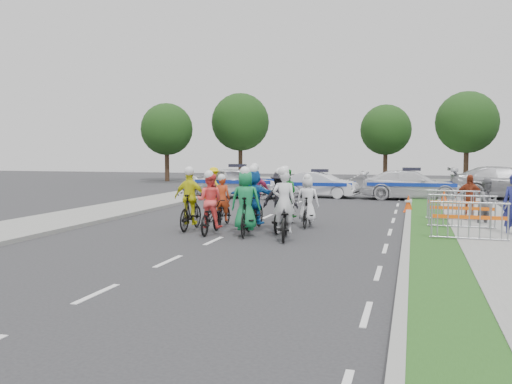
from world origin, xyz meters
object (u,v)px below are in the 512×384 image
(police_car_1, at_px, (320,185))
(civilian_sedan, at_px, (507,183))
(rider_2, at_px, (210,210))
(spectator_1, at_px, (488,203))
(barrier_2, at_px, (457,207))
(rider_1, at_px, (246,209))
(tree_1, at_px, (467,122))
(marshal_hiviz, at_px, (214,183))
(parked_bike, at_px, (189,191))
(rider_6, at_px, (223,209))
(tree_0, at_px, (167,129))
(rider_3, at_px, (191,206))
(barrier_1, at_px, (462,213))
(spectator_2, at_px, (469,197))
(tree_4, at_px, (386,130))
(rider_8, at_px, (286,202))
(rider_5, at_px, (254,203))
(cone_0, at_px, (408,204))
(barrier_0, at_px, (469,223))
(police_car_0, at_px, (238,182))
(cone_1, at_px, (444,197))
(rider_7, at_px, (308,206))
(tree_3, at_px, (240,122))
(police_car_2, at_px, (411,185))
(rider_0, at_px, (284,215))
(rider_9, at_px, (255,200))
(rider_4, at_px, (281,207))

(police_car_1, xyz_separation_m, civilian_sedan, (9.42, 1.30, 0.16))
(rider_2, distance_m, spectator_1, 8.97)
(barrier_2, bearing_deg, civilian_sedan, 73.58)
(rider_1, xyz_separation_m, tree_1, (8.42, 28.83, 3.76))
(marshal_hiviz, bearing_deg, parked_bike, 48.94)
(rider_6, height_order, tree_0, tree_0)
(rider_3, height_order, barrier_1, rider_3)
(spectator_2, distance_m, tree_4, 27.62)
(rider_8, bearing_deg, rider_5, 75.56)
(rider_2, relative_size, barrier_2, 0.95)
(rider_2, xyz_separation_m, rider_8, (1.61, 3.16, 0.02))
(cone_0, bearing_deg, barrier_0, -78.13)
(tree_1, bearing_deg, civilian_sedan, -86.15)
(police_car_0, distance_m, marshal_hiviz, 1.41)
(spectator_1, distance_m, marshal_hiviz, 14.44)
(rider_5, xyz_separation_m, civilian_sedan, (9.48, 14.13, -0.01))
(spectator_2, relative_size, cone_1, 2.33)
(police_car_0, distance_m, tree_4, 21.45)
(spectator_1, bearing_deg, rider_2, 165.01)
(rider_7, bearing_deg, rider_8, -45.22)
(cone_0, xyz_separation_m, tree_4, (-2.09, 24.97, 3.85))
(police_car_0, relative_size, parked_bike, 2.94)
(rider_2, distance_m, cone_1, 13.54)
(rider_2, relative_size, rider_7, 1.09)
(barrier_2, bearing_deg, tree_1, 84.55)
(rider_5, bearing_deg, spectator_2, -145.89)
(barrier_0, xyz_separation_m, tree_4, (-3.70, 32.65, 3.63))
(police_car_1, distance_m, spectator_2, 10.84)
(barrier_2, bearing_deg, police_car_1, 123.11)
(barrier_2, bearing_deg, tree_3, 121.00)
(spectator_2, relative_size, barrier_0, 0.82)
(rider_2, height_order, police_car_0, rider_2)
(rider_7, height_order, cone_0, rider_7)
(police_car_0, height_order, spectator_2, spectator_2)
(rider_8, distance_m, police_car_2, 11.50)
(barrier_0, distance_m, cone_0, 7.85)
(rider_3, distance_m, civilian_sedan, 18.69)
(tree_3, xyz_separation_m, tree_4, (12.00, 2.00, -0.70))
(rider_0, bearing_deg, tree_4, -101.94)
(cone_1, bearing_deg, tree_4, 99.71)
(rider_2, relative_size, rider_9, 0.93)
(police_car_0, distance_m, spectator_1, 14.29)
(police_car_1, height_order, cone_0, police_car_1)
(tree_3, distance_m, tree_4, 12.19)
(rider_9, bearing_deg, marshal_hiviz, -69.44)
(rider_2, height_order, cone_0, rider_2)
(police_car_1, bearing_deg, barrier_0, -146.84)
(rider_2, height_order, rider_4, rider_4)
(barrier_1, bearing_deg, rider_5, -169.13)
(rider_4, bearing_deg, civilian_sedan, -122.23)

